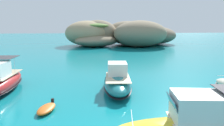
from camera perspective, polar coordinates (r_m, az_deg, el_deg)
name	(u,v)px	position (r m, az deg, el deg)	size (l,w,h in m)	color
islet_large	(141,34)	(79.15, 7.28, 7.11)	(28.16, 31.66, 8.21)	#84755B
islet_small	(92,34)	(76.55, -4.93, 7.19)	(20.03, 22.42, 8.46)	#84755B
motorboat_teal	(117,81)	(23.60, 1.36, -4.45)	(3.86, 9.62, 2.76)	#19727A
dinghy_tender	(46,109)	(18.63, -15.94, -10.81)	(1.64, 2.87, 0.58)	orange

